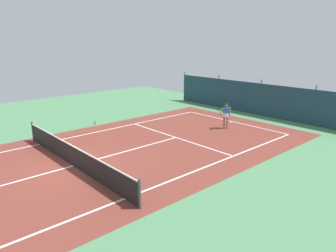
{
  "coord_description": "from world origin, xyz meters",
  "views": [
    {
      "loc": [
        12.73,
        -5.65,
        5.54
      ],
      "look_at": [
        0.2,
        5.59,
        0.9
      ],
      "focal_mm": 33.51,
      "sensor_mm": 36.0,
      "label": 1
    }
  ],
  "objects_px": {
    "tennis_ball_midcourt": "(257,126)",
    "water_bottle": "(95,123)",
    "tennis_net": "(73,155)",
    "tennis_player": "(226,114)",
    "tennis_ball_near_player": "(112,130)"
  },
  "relations": [
    {
      "from": "tennis_ball_midcourt",
      "to": "tennis_player",
      "type": "bearing_deg",
      "value": -120.32
    },
    {
      "from": "water_bottle",
      "to": "tennis_ball_midcourt",
      "type": "bearing_deg",
      "value": 45.67
    },
    {
      "from": "tennis_ball_midcourt",
      "to": "water_bottle",
      "type": "xyz_separation_m",
      "value": [
        -7.6,
        -7.78,
        0.09
      ]
    },
    {
      "from": "tennis_net",
      "to": "tennis_ball_near_player",
      "type": "distance_m",
      "value": 5.78
    },
    {
      "from": "tennis_player",
      "to": "water_bottle",
      "type": "distance_m",
      "value": 8.74
    },
    {
      "from": "tennis_net",
      "to": "water_bottle",
      "type": "height_order",
      "value": "tennis_net"
    },
    {
      "from": "tennis_net",
      "to": "tennis_player",
      "type": "distance_m",
      "value": 10.19
    },
    {
      "from": "tennis_net",
      "to": "tennis_ball_midcourt",
      "type": "xyz_separation_m",
      "value": [
        1.82,
        12.11,
        -0.48
      ]
    },
    {
      "from": "tennis_ball_midcourt",
      "to": "tennis_ball_near_player",
      "type": "bearing_deg",
      "value": -125.75
    },
    {
      "from": "tennis_ball_near_player",
      "to": "tennis_net",
      "type": "bearing_deg",
      "value": -49.47
    },
    {
      "from": "tennis_net",
      "to": "water_bottle",
      "type": "distance_m",
      "value": 7.23
    },
    {
      "from": "tennis_net",
      "to": "tennis_player",
      "type": "xyz_separation_m",
      "value": [
        0.68,
        10.16,
        0.45
      ]
    },
    {
      "from": "tennis_ball_midcourt",
      "to": "tennis_net",
      "type": "bearing_deg",
      "value": -98.55
    },
    {
      "from": "tennis_net",
      "to": "water_bottle",
      "type": "relative_size",
      "value": 42.17
    },
    {
      "from": "tennis_ball_midcourt",
      "to": "water_bottle",
      "type": "relative_size",
      "value": 0.28
    }
  ]
}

